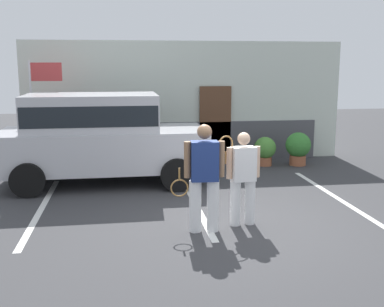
# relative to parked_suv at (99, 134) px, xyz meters

# --- Properties ---
(ground_plane) EXTENTS (40.00, 40.00, 0.00)m
(ground_plane) POSITION_rel_parked_suv_xyz_m (2.32, -3.36, -1.15)
(ground_plane) COLOR #38383A
(parking_stripe_0) EXTENTS (0.12, 4.40, 0.01)m
(parking_stripe_0) POSITION_rel_parked_suv_xyz_m (-1.04, -1.86, -1.14)
(parking_stripe_0) COLOR silver
(parking_stripe_0) RESTS_ON ground_plane
(parking_stripe_1) EXTENTS (0.12, 4.40, 0.01)m
(parking_stripe_1) POSITION_rel_parked_suv_xyz_m (1.91, -1.86, -1.14)
(parking_stripe_1) COLOR silver
(parking_stripe_1) RESTS_ON ground_plane
(parking_stripe_2) EXTENTS (0.12, 4.40, 0.01)m
(parking_stripe_2) POSITION_rel_parked_suv_xyz_m (4.87, -1.86, -1.14)
(parking_stripe_2) COLOR silver
(parking_stripe_2) RESTS_ON ground_plane
(house_frontage) EXTENTS (8.97, 0.40, 3.34)m
(house_frontage) POSITION_rel_parked_suv_xyz_m (2.33, 2.51, 0.43)
(house_frontage) COLOR silver
(house_frontage) RESTS_ON ground_plane
(parked_suv) EXTENTS (4.62, 2.21, 2.05)m
(parked_suv) POSITION_rel_parked_suv_xyz_m (0.00, 0.00, 0.00)
(parked_suv) COLOR #B7B7BC
(parked_suv) RESTS_ON ground_plane
(tennis_player_man) EXTENTS (0.91, 0.29, 1.77)m
(tennis_player_man) POSITION_rel_parked_suv_xyz_m (1.82, -3.51, -0.23)
(tennis_player_man) COLOR white
(tennis_player_man) RESTS_ON ground_plane
(tennis_player_woman) EXTENTS (0.74, 0.29, 1.60)m
(tennis_player_woman) POSITION_rel_parked_suv_xyz_m (2.52, -3.28, -0.31)
(tennis_player_woman) COLOR white
(tennis_player_woman) RESTS_ON ground_plane
(potted_plant_by_porch) EXTENTS (0.59, 0.59, 0.78)m
(potted_plant_by_porch) POSITION_rel_parked_suv_xyz_m (4.32, 1.35, -0.71)
(potted_plant_by_porch) COLOR #9E5638
(potted_plant_by_porch) RESTS_ON ground_plane
(potted_plant_secondary) EXTENTS (0.68, 0.68, 0.90)m
(potted_plant_secondary) POSITION_rel_parked_suv_xyz_m (5.23, 1.28, -0.65)
(potted_plant_secondary) COLOR #9E5638
(potted_plant_secondary) RESTS_ON ground_plane
(flag_pole) EXTENTS (0.80, 0.07, 2.80)m
(flag_pole) POSITION_rel_parked_suv_xyz_m (-1.50, 1.39, 0.81)
(flag_pole) COLOR silver
(flag_pole) RESTS_ON ground_plane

